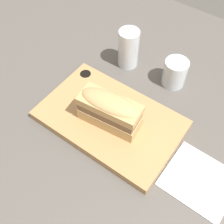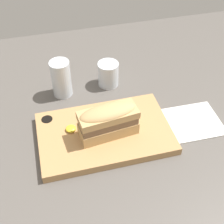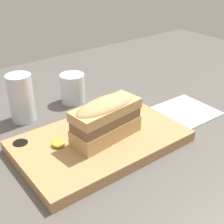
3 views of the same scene
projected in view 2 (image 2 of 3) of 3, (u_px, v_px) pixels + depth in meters
The scene contains 7 objects.
dining_table at pixel (112, 140), 91.63cm from camera, with size 194.37×128.73×2.00cm.
serving_board at pixel (104, 133), 90.57cm from camera, with size 37.95×23.95×2.54cm.
sandwich at pixel (109, 121), 85.02cm from camera, with size 16.92×8.34×9.79cm.
mustard_dollop at pixel (71, 129), 89.36cm from camera, with size 3.00×3.00×1.20cm.
water_glass at pixel (62, 81), 101.39cm from camera, with size 6.40×6.40×12.66cm.
wine_glass at pixel (108, 75), 106.12cm from camera, with size 7.06×7.06×8.50cm.
napkin at pixel (194, 123), 95.05cm from camera, with size 16.49×14.98×0.40cm.
Camera 2 is at (-15.06, -58.17, 70.67)cm, focal length 50.00 mm.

